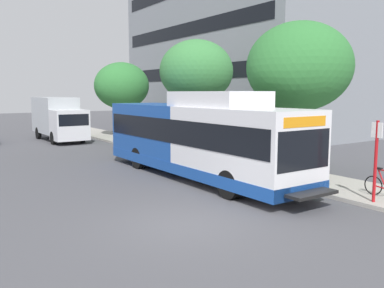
{
  "coord_description": "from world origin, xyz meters",
  "views": [
    {
      "loc": [
        -5.99,
        -9.0,
        3.6
      ],
      "look_at": [
        2.89,
        3.98,
        1.6
      ],
      "focal_mm": 37.86,
      "sensor_mm": 36.0,
      "label": 1
    }
  ],
  "objects_px": {
    "street_tree_near_stop": "(299,67)",
    "box_truck_background": "(58,118)",
    "transit_bus": "(197,138)",
    "street_tree_mid_block": "(196,71)",
    "street_tree_far_block": "(122,86)",
    "bus_stop_sign_pole": "(376,155)"
  },
  "relations": [
    {
      "from": "street_tree_near_stop",
      "to": "box_truck_background",
      "type": "distance_m",
      "value": 19.71
    },
    {
      "from": "transit_bus",
      "to": "street_tree_mid_block",
      "type": "height_order",
      "value": "street_tree_mid_block"
    },
    {
      "from": "transit_bus",
      "to": "street_tree_far_block",
      "type": "distance_m",
      "value": 16.46
    },
    {
      "from": "bus_stop_sign_pole",
      "to": "street_tree_far_block",
      "type": "bearing_deg",
      "value": 85.61
    },
    {
      "from": "street_tree_mid_block",
      "to": "street_tree_far_block",
      "type": "xyz_separation_m",
      "value": [
        -0.35,
        9.76,
        -0.71
      ]
    },
    {
      "from": "street_tree_mid_block",
      "to": "box_truck_background",
      "type": "bearing_deg",
      "value": 115.0
    },
    {
      "from": "box_truck_background",
      "to": "transit_bus",
      "type": "bearing_deg",
      "value": -87.01
    },
    {
      "from": "transit_bus",
      "to": "bus_stop_sign_pole",
      "type": "distance_m",
      "value": 7.11
    },
    {
      "from": "transit_bus",
      "to": "street_tree_far_block",
      "type": "relative_size",
      "value": 2.1
    },
    {
      "from": "bus_stop_sign_pole",
      "to": "street_tree_far_block",
      "type": "height_order",
      "value": "street_tree_far_block"
    },
    {
      "from": "transit_bus",
      "to": "box_truck_background",
      "type": "xyz_separation_m",
      "value": [
        -0.89,
        16.95,
        0.04
      ]
    },
    {
      "from": "street_tree_near_stop",
      "to": "box_truck_background",
      "type": "relative_size",
      "value": 0.92
    },
    {
      "from": "bus_stop_sign_pole",
      "to": "box_truck_background",
      "type": "relative_size",
      "value": 0.37
    },
    {
      "from": "bus_stop_sign_pole",
      "to": "street_tree_near_stop",
      "type": "distance_m",
      "value": 6.05
    },
    {
      "from": "transit_bus",
      "to": "box_truck_background",
      "type": "bearing_deg",
      "value": 92.99
    },
    {
      "from": "box_truck_background",
      "to": "street_tree_far_block",
      "type": "bearing_deg",
      "value": -13.46
    },
    {
      "from": "bus_stop_sign_pole",
      "to": "box_truck_background",
      "type": "xyz_separation_m",
      "value": [
        -2.99,
        23.74,
        0.09
      ]
    },
    {
      "from": "transit_bus",
      "to": "street_tree_near_stop",
      "type": "height_order",
      "value": "street_tree_near_stop"
    },
    {
      "from": "transit_bus",
      "to": "street_tree_near_stop",
      "type": "bearing_deg",
      "value": -25.61
    },
    {
      "from": "street_tree_near_stop",
      "to": "street_tree_far_block",
      "type": "height_order",
      "value": "street_tree_near_stop"
    },
    {
      "from": "street_tree_mid_block",
      "to": "box_truck_background",
      "type": "xyz_separation_m",
      "value": [
        -5.08,
        10.89,
        -3.11
      ]
    },
    {
      "from": "transit_bus",
      "to": "street_tree_far_block",
      "type": "bearing_deg",
      "value": 76.35
    }
  ]
}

